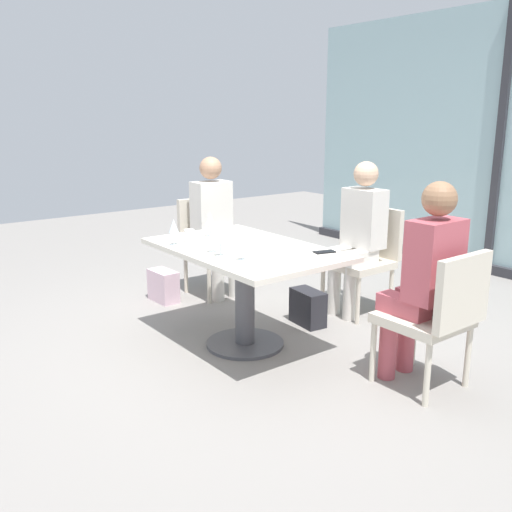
{
  "coord_description": "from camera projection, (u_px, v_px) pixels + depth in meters",
  "views": [
    {
      "loc": [
        3.07,
        -2.24,
        1.62
      ],
      "look_at": [
        0.0,
        0.1,
        0.65
      ],
      "focal_mm": 39.49,
      "sensor_mm": 36.0,
      "label": 1
    }
  ],
  "objects": [
    {
      "name": "chair_near_window",
      "position": [
        366.0,
        253.0,
        4.7
      ],
      "size": [
        0.46,
        0.51,
        0.87
      ],
      "color": "beige",
      "rests_on": "ground_plane"
    },
    {
      "name": "person_far_right",
      "position": [
        425.0,
        275.0,
        3.33
      ],
      "size": [
        0.39,
        0.34,
        1.26
      ],
      "color": "#B24C56",
      "rests_on": "ground_plane"
    },
    {
      "name": "wine_glass_2",
      "position": [
        210.0,
        219.0,
        4.2
      ],
      "size": [
        0.07,
        0.07,
        0.18
      ],
      "color": "silver",
      "rests_on": "dining_table_main"
    },
    {
      "name": "wine_glass_1",
      "position": [
        174.0,
        227.0,
        3.92
      ],
      "size": [
        0.07,
        0.07,
        0.18
      ],
      "color": "silver",
      "rests_on": "dining_table_main"
    },
    {
      "name": "chair_far_right",
      "position": [
        438.0,
        312.0,
        3.3
      ],
      "size": [
        0.5,
        0.46,
        0.87
      ],
      "color": "beige",
      "rests_on": "ground_plane"
    },
    {
      "name": "wine_glass_0",
      "position": [
        243.0,
        240.0,
        3.51
      ],
      "size": [
        0.07,
        0.07,
        0.18
      ],
      "color": "silver",
      "rests_on": "dining_table_main"
    },
    {
      "name": "cell_phone_on_table",
      "position": [
        324.0,
        252.0,
        3.74
      ],
      "size": [
        0.11,
        0.16,
        0.01
      ],
      "primitive_type": "cube",
      "rotation": [
        0.0,
        0.0,
        -0.26
      ],
      "color": "black",
      "rests_on": "dining_table_main"
    },
    {
      "name": "window_wall_backdrop",
      "position": [
        500.0,
        156.0,
        5.66
      ],
      "size": [
        5.01,
        0.1,
        2.7
      ],
      "color": "#96B7BC",
      "rests_on": "ground_plane"
    },
    {
      "name": "person_far_left",
      "position": [
        215.0,
        220.0,
        5.07
      ],
      "size": [
        0.39,
        0.34,
        1.26
      ],
      "color": "silver",
      "rests_on": "ground_plane"
    },
    {
      "name": "ground_plane",
      "position": [
        245.0,
        345.0,
        4.08
      ],
      "size": [
        12.0,
        12.0,
        0.0
      ],
      "primitive_type": "plane",
      "color": "gray"
    },
    {
      "name": "handbag_0",
      "position": [
        308.0,
        307.0,
        4.45
      ],
      "size": [
        0.32,
        0.19,
        0.28
      ],
      "primitive_type": "cube",
      "rotation": [
        0.0,
        0.0,
        -0.11
      ],
      "color": "#232328",
      "rests_on": "ground_plane"
    },
    {
      "name": "wine_glass_3",
      "position": [
        213.0,
        233.0,
        3.71
      ],
      "size": [
        0.07,
        0.07,
        0.18
      ],
      "color": "silver",
      "rests_on": "dining_table_main"
    },
    {
      "name": "dining_table_main",
      "position": [
        245.0,
        271.0,
        3.94
      ],
      "size": [
        1.4,
        0.89,
        0.73
      ],
      "color": "silver",
      "rests_on": "ground_plane"
    },
    {
      "name": "chair_far_left",
      "position": [
        209.0,
        240.0,
        5.2
      ],
      "size": [
        0.5,
        0.46,
        0.87
      ],
      "color": "beige",
      "rests_on": "ground_plane"
    },
    {
      "name": "handbag_1",
      "position": [
        163.0,
        286.0,
        5.01
      ],
      "size": [
        0.31,
        0.17,
        0.28
      ],
      "primitive_type": "cube",
      "rotation": [
        0.0,
        0.0,
        0.05
      ],
      "color": "beige",
      "rests_on": "ground_plane"
    },
    {
      "name": "person_near_window",
      "position": [
        358.0,
        231.0,
        4.59
      ],
      "size": [
        0.34,
        0.39,
        1.26
      ],
      "color": "silver",
      "rests_on": "ground_plane"
    },
    {
      "name": "wine_glass_4",
      "position": [
        220.0,
        236.0,
        3.62
      ],
      "size": [
        0.07,
        0.07,
        0.18
      ],
      "color": "silver",
      "rests_on": "dining_table_main"
    },
    {
      "name": "coffee_cup",
      "position": [
        189.0,
        236.0,
        4.05
      ],
      "size": [
        0.08,
        0.08,
        0.09
      ],
      "primitive_type": "cylinder",
      "color": "white",
      "rests_on": "dining_table_main"
    }
  ]
}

